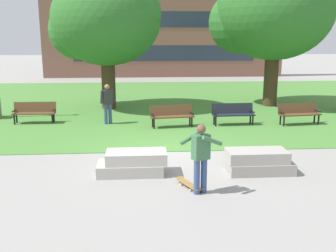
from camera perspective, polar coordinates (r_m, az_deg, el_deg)
ground_plane at (r=12.94m, az=-0.32°, el=-3.80°), size 140.00×140.00×0.00m
grass_lawn at (r=22.69m, az=-2.00°, el=3.49°), size 40.00×20.00×0.02m
concrete_block_center at (r=10.91m, az=-5.09°, el=-5.38°), size 1.90×0.90×0.64m
concrete_block_left at (r=11.27m, az=12.97°, el=-5.07°), size 1.82×0.90×0.64m
person_skateboarder at (r=9.39m, az=4.77°, el=-4.13°), size 1.02×0.61×1.71m
skateboard at (r=9.98m, az=3.09°, el=-8.47°), size 0.61×1.01×0.14m
park_bench_near_left at (r=17.73m, az=18.44°, el=1.90°), size 1.85×0.75×0.90m
park_bench_near_right at (r=16.36m, az=0.55°, el=1.69°), size 1.86×0.77×0.90m
park_bench_far_left at (r=18.04m, az=-18.81°, el=2.05°), size 1.80×0.54×0.90m
park_bench_far_right at (r=16.98m, az=9.40°, el=1.93°), size 1.82×0.60×0.90m
tree_far_right at (r=20.60m, az=-9.12°, el=14.89°), size 5.74×5.46×6.86m
tree_far_left at (r=21.95m, az=15.02°, el=15.76°), size 6.38×6.08×7.62m
person_bystander_near_lawn at (r=17.04m, az=-8.77°, el=3.51°), size 0.64×0.43×1.71m
building_facade_distant at (r=37.03m, az=-0.55°, el=17.02°), size 22.07×1.03×12.77m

